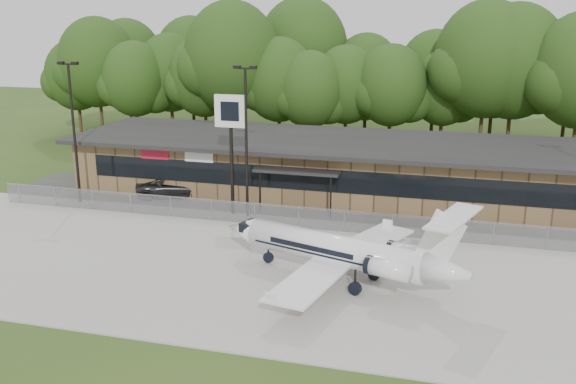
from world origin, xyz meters
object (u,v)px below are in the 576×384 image
(business_jet, at_px, (343,252))
(suv, at_px, (175,187))
(terminal, at_px, (341,166))
(pole_sign, at_px, (231,124))

(business_jet, height_order, suv, business_jet)
(terminal, distance_m, business_jet, 17.02)
(suv, bearing_deg, terminal, -91.59)
(business_jet, height_order, pole_sign, pole_sign)
(terminal, xyz_separation_m, pole_sign, (-6.18, -7.14, 4.16))
(business_jet, distance_m, suv, 19.73)
(pole_sign, bearing_deg, suv, 152.22)
(suv, relative_size, pole_sign, 0.70)
(terminal, height_order, suv, terminal)
(terminal, distance_m, suv, 12.67)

